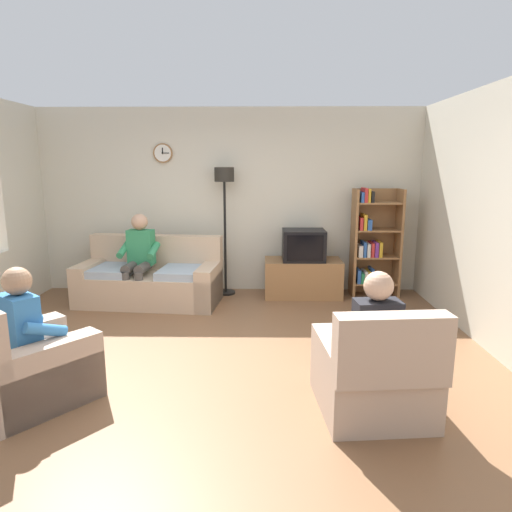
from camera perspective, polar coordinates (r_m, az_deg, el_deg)
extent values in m
plane|color=brown|center=(4.53, -5.49, -13.16)|extent=(12.00, 12.00, 0.00)
cube|color=beige|center=(6.78, -3.25, 7.00)|extent=(6.20, 0.12, 2.70)
cylinder|color=olive|center=(6.82, -11.76, 12.69)|extent=(0.28, 0.03, 0.28)
cylinder|color=white|center=(6.81, -11.78, 12.69)|extent=(0.24, 0.01, 0.24)
cube|color=black|center=(6.80, -11.81, 12.94)|extent=(0.02, 0.01, 0.09)
cube|color=black|center=(6.79, -11.46, 12.71)|extent=(0.11, 0.01, 0.01)
cube|color=beige|center=(7.05, -27.63, 6.29)|extent=(0.12, 1.10, 1.20)
cube|color=tan|center=(6.37, -13.40, -4.04)|extent=(1.97, 1.02, 0.42)
cube|color=tan|center=(6.60, -12.53, 0.55)|extent=(1.91, 0.38, 0.48)
cube|color=tan|center=(6.12, -5.98, -3.74)|extent=(0.30, 0.86, 0.56)
cube|color=tan|center=(6.68, -20.24, -3.10)|extent=(0.30, 0.86, 0.56)
cube|color=#9EADBC|center=(6.11, -9.24, -2.02)|extent=(0.66, 0.73, 0.10)
cube|color=#9EADBC|center=(6.44, -17.84, -1.72)|extent=(0.66, 0.73, 0.10)
cube|color=olive|center=(6.56, 5.96, -2.78)|extent=(1.10, 0.56, 0.54)
cube|color=black|center=(6.81, 5.78, -2.02)|extent=(1.10, 0.04, 0.03)
cube|color=black|center=(6.44, 6.07, 1.39)|extent=(0.60, 0.48, 0.44)
cube|color=black|center=(6.20, 6.27, 0.99)|extent=(0.50, 0.01, 0.36)
cube|color=olive|center=(6.61, 12.30, 1.61)|extent=(0.04, 0.36, 1.55)
cube|color=olive|center=(6.77, 17.62, 1.55)|extent=(0.04, 0.36, 1.55)
cube|color=olive|center=(6.85, 14.65, 1.83)|extent=(0.64, 0.02, 1.55)
cube|color=olive|center=(6.80, 14.74, -3.24)|extent=(0.60, 0.34, 0.02)
cube|color=#2D59A5|center=(6.70, 12.78, -2.40)|extent=(0.05, 0.28, 0.20)
cube|color=#267F4C|center=(6.72, 13.20, -2.60)|extent=(0.04, 0.28, 0.15)
cube|color=silver|center=(6.73, 13.61, -2.49)|extent=(0.04, 0.28, 0.17)
cube|color=gold|center=(6.74, 14.02, -2.49)|extent=(0.05, 0.28, 0.17)
cube|color=#2D59A5|center=(6.75, 14.42, -2.33)|extent=(0.04, 0.28, 0.21)
cube|color=olive|center=(6.72, 14.91, -0.05)|extent=(0.60, 0.34, 0.02)
cube|color=silver|center=(6.63, 12.97, 0.72)|extent=(0.06, 0.28, 0.16)
cube|color=#2D59A5|center=(6.63, 13.48, 0.93)|extent=(0.04, 0.28, 0.21)
cube|color=silver|center=(6.65, 13.92, 0.82)|extent=(0.05, 0.28, 0.19)
cube|color=red|center=(6.66, 14.40, 0.86)|extent=(0.04, 0.28, 0.20)
cube|color=#72338C|center=(6.67, 14.87, 0.90)|extent=(0.05, 0.28, 0.21)
cube|color=gold|center=(6.69, 15.34, 0.92)|extent=(0.05, 0.28, 0.22)
cube|color=olive|center=(6.65, 15.08, 3.22)|extent=(0.60, 0.34, 0.02)
cube|color=red|center=(6.56, 13.06, 4.09)|extent=(0.04, 0.28, 0.17)
cube|color=gold|center=(6.57, 13.52, 4.27)|extent=(0.04, 0.28, 0.22)
cube|color=#2D59A5|center=(6.59, 14.05, 3.95)|extent=(0.06, 0.28, 0.15)
cube|color=olive|center=(6.61, 15.25, 6.55)|extent=(0.60, 0.34, 0.02)
cube|color=#2D59A5|center=(6.53, 13.19, 7.32)|extent=(0.04, 0.28, 0.14)
cube|color=red|center=(6.54, 13.61, 7.55)|extent=(0.04, 0.28, 0.20)
cube|color=gold|center=(6.55, 14.00, 7.49)|extent=(0.03, 0.28, 0.19)
cube|color=black|center=(6.56, 14.41, 7.33)|extent=(0.04, 0.28, 0.15)
cylinder|color=black|center=(6.72, -3.85, -4.64)|extent=(0.28, 0.28, 0.03)
cylinder|color=black|center=(6.54, -3.95, 2.41)|extent=(0.04, 0.04, 1.70)
cylinder|color=black|center=(6.46, -4.06, 10.31)|extent=(0.28, 0.28, 0.20)
cube|color=tan|center=(4.18, -26.54, -13.54)|extent=(1.15, 1.16, 0.40)
cube|color=tan|center=(4.42, -27.98, -11.21)|extent=(0.66, 0.75, 0.56)
cube|color=tan|center=(3.91, -24.55, -13.88)|extent=(0.66, 0.75, 0.56)
cube|color=tan|center=(3.76, 14.44, -15.53)|extent=(0.87, 0.91, 0.40)
cube|color=tan|center=(3.26, 16.92, -11.33)|extent=(0.81, 0.25, 0.50)
cube|color=tan|center=(3.66, 9.79, -14.69)|extent=(0.27, 0.81, 0.56)
cube|color=tan|center=(3.84, 18.78, -13.85)|extent=(0.27, 0.81, 0.56)
cube|color=#338C59|center=(6.31, -14.39, 1.09)|extent=(0.36, 0.23, 0.48)
sphere|color=tan|center=(6.25, -14.59, 4.23)|extent=(0.22, 0.22, 0.22)
cylinder|color=#4C4742|center=(6.16, -14.12, -1.45)|extent=(0.17, 0.39, 0.13)
cylinder|color=#4C4742|center=(6.22, -15.67, -1.39)|extent=(0.17, 0.39, 0.13)
cylinder|color=#4C4742|center=(6.05, -14.61, -4.43)|extent=(0.12, 0.12, 0.52)
cylinder|color=#4C4742|center=(6.12, -16.19, -4.34)|extent=(0.12, 0.12, 0.52)
cylinder|color=#338C59|center=(6.15, -12.88, 0.70)|extent=(0.12, 0.34, 0.20)
cylinder|color=#338C59|center=(6.30, -16.49, 0.77)|extent=(0.12, 0.34, 0.20)
cube|color=#3372B2|center=(4.00, -27.79, -7.71)|extent=(0.39, 0.37, 0.48)
sphere|color=#A37A5B|center=(3.91, -28.14, -2.82)|extent=(0.22, 0.22, 0.22)
cylinder|color=#4C4742|center=(4.23, -25.55, -9.96)|extent=(0.34, 0.38, 0.13)
cylinder|color=#4C4742|center=(4.07, -24.48, -10.67)|extent=(0.34, 0.38, 0.13)
cylinder|color=#4C4742|center=(4.38, -22.99, -12.09)|extent=(0.15, 0.15, 0.40)
cylinder|color=#4C4742|center=(4.23, -21.85, -12.84)|extent=(0.15, 0.15, 0.40)
cylinder|color=#3372B2|center=(4.23, -27.60, -6.98)|extent=(0.28, 0.31, 0.20)
cylinder|color=#3372B2|center=(3.86, -25.18, -8.46)|extent=(0.28, 0.31, 0.20)
cube|color=black|center=(3.53, 15.07, -9.22)|extent=(0.36, 0.23, 0.48)
sphere|color=tan|center=(3.44, 15.33, -3.69)|extent=(0.22, 0.22, 0.22)
cylinder|color=#4C4742|center=(3.76, 12.60, -11.73)|extent=(0.16, 0.39, 0.13)
cylinder|color=#4C4742|center=(3.82, 15.24, -11.52)|extent=(0.16, 0.39, 0.13)
cylinder|color=#4C4742|center=(4.02, 11.67, -13.56)|extent=(0.12, 0.12, 0.40)
cylinder|color=#4C4742|center=(4.07, 14.18, -13.35)|extent=(0.12, 0.12, 0.40)
cylinder|color=black|center=(3.57, 11.30, -9.17)|extent=(0.12, 0.34, 0.20)
cylinder|color=black|center=(3.70, 17.66, -8.75)|extent=(0.12, 0.34, 0.20)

